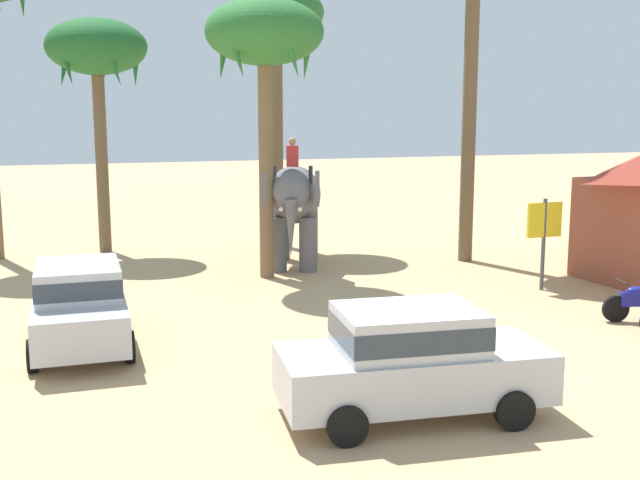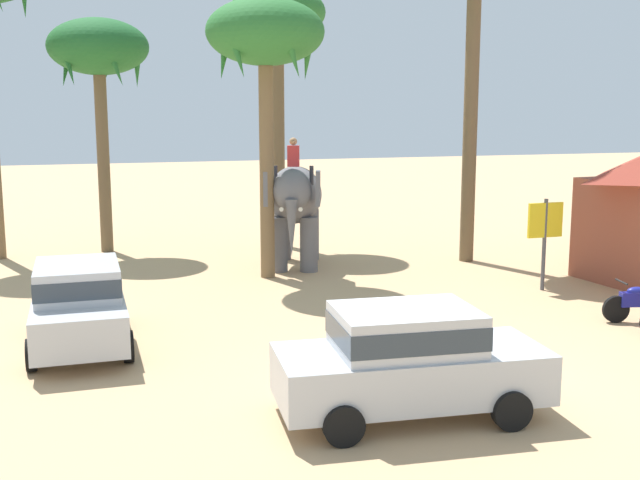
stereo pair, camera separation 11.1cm
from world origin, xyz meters
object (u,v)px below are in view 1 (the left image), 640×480
Objects in this scene: car_parked_far_side at (79,302)px; elephant_with_mahout at (294,201)px; car_sedan_foreground at (411,358)px; signboard_yellow at (544,226)px; palm_tree_left_of_road at (265,39)px; palm_tree_far_back at (97,53)px; palm_tree_leaning_seaward at (276,21)px.

car_parked_far_side is 1.03× the size of elephant_with_mahout.
signboard_yellow reaches higher than car_sedan_foreground.
signboard_yellow is (6.40, -3.85, -4.84)m from palm_tree_left_of_road.
palm_tree_far_back is (-3.51, 16.06, 5.53)m from car_sedan_foreground.
palm_tree_left_of_road reaches higher than elephant_with_mahout.
car_sedan_foreground and car_parked_far_side have the same top height.
elephant_with_mahout is at bearing 44.95° from car_parked_far_side.
palm_tree_left_of_road is at bearing 87.05° from car_sedan_foreground.
palm_tree_far_back is (1.16, 10.80, 5.53)m from car_parked_far_side.
palm_tree_left_of_road reaches higher than car_sedan_foreground.
car_parked_far_side is 0.47× the size of palm_tree_leaning_seaward.
car_parked_far_side is 11.71m from signboard_yellow.
car_parked_far_side is at bearing -135.05° from elephant_with_mahout.
palm_tree_far_back is (-4.05, 5.61, -0.07)m from palm_tree_left_of_road.
car_sedan_foreground is at bearing -92.95° from palm_tree_left_of_road.
palm_tree_left_of_road is (5.21, 5.19, 5.60)m from car_parked_far_side.
car_parked_far_side is 9.04m from elephant_with_mahout.
car_parked_far_side is 9.24m from palm_tree_left_of_road.
palm_tree_left_of_road is 5.28m from palm_tree_leaning_seaward.
elephant_with_mahout is 4.82m from palm_tree_left_of_road.
car_sedan_foreground is 11.87m from palm_tree_left_of_road.
car_sedan_foreground is 11.78m from elephant_with_mahout.
elephant_with_mahout is at bearing 45.17° from palm_tree_left_of_road.
elephant_with_mahout is 7.26m from signboard_yellow.
elephant_with_mahout reaches higher than car_parked_far_side.
palm_tree_left_of_road is 6.92m from palm_tree_far_back.
palm_tree_far_back is 5.91m from palm_tree_leaning_seaward.
palm_tree_far_back is at bearing 137.82° from signboard_yellow.
car_sedan_foreground is at bearing -98.26° from elephant_with_mahout.
palm_tree_leaning_seaward reaches higher than signboard_yellow.
signboard_yellow is (4.69, -8.73, -5.89)m from palm_tree_leaning_seaward.
elephant_with_mahout is 0.53× the size of palm_tree_far_back.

